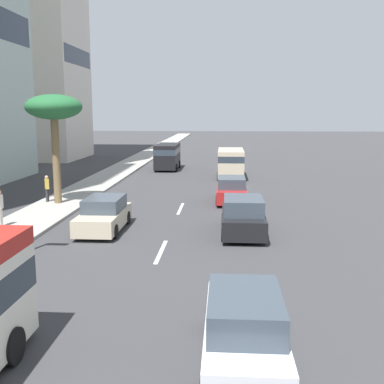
{
  "coord_description": "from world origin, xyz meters",
  "views": [
    {
      "loc": [
        -4.07,
        -2.49,
        5.56
      ],
      "look_at": [
        17.88,
        -0.99,
        1.81
      ],
      "focal_mm": 44.54,
      "sensor_mm": 36.0,
      "label": 1
    }
  ],
  "objects_px": {
    "car_third": "(231,190)",
    "palm_tree": "(54,110)",
    "car_fifth": "(243,216)",
    "van_sixth": "(168,155)",
    "car_fourth": "(104,215)",
    "car_second": "(244,330)",
    "pedestrian_mid_block": "(0,206)",
    "pedestrian_by_tree": "(47,187)",
    "van_lead": "(231,162)"
  },
  "relations": [
    {
      "from": "car_third",
      "to": "pedestrian_by_tree",
      "type": "relative_size",
      "value": 2.82
    },
    {
      "from": "car_third",
      "to": "palm_tree",
      "type": "bearing_deg",
      "value": 99.72
    },
    {
      "from": "van_lead",
      "to": "car_third",
      "type": "height_order",
      "value": "van_lead"
    },
    {
      "from": "palm_tree",
      "to": "van_lead",
      "type": "bearing_deg",
      "value": -39.68
    },
    {
      "from": "pedestrian_by_tree",
      "to": "car_third",
      "type": "bearing_deg",
      "value": -110.72
    },
    {
      "from": "car_fifth",
      "to": "car_fourth",
      "type": "bearing_deg",
      "value": 88.21
    },
    {
      "from": "car_third",
      "to": "car_fifth",
      "type": "bearing_deg",
      "value": -176.86
    },
    {
      "from": "pedestrian_mid_block",
      "to": "palm_tree",
      "type": "bearing_deg",
      "value": 173.44
    },
    {
      "from": "car_fifth",
      "to": "van_sixth",
      "type": "xyz_separation_m",
      "value": [
        24.07,
        6.34,
        0.59
      ]
    },
    {
      "from": "car_fifth",
      "to": "van_sixth",
      "type": "height_order",
      "value": "van_sixth"
    },
    {
      "from": "car_fourth",
      "to": "car_fifth",
      "type": "distance_m",
      "value": 6.52
    },
    {
      "from": "car_fifth",
      "to": "pedestrian_mid_block",
      "type": "height_order",
      "value": "pedestrian_mid_block"
    },
    {
      "from": "car_fourth",
      "to": "car_third",
      "type": "bearing_deg",
      "value": 141.1
    },
    {
      "from": "car_second",
      "to": "pedestrian_mid_block",
      "type": "bearing_deg",
      "value": 43.92
    },
    {
      "from": "car_third",
      "to": "pedestrian_by_tree",
      "type": "distance_m",
      "value": 11.22
    },
    {
      "from": "car_third",
      "to": "car_fourth",
      "type": "height_order",
      "value": "car_third"
    },
    {
      "from": "car_second",
      "to": "pedestrian_mid_block",
      "type": "height_order",
      "value": "pedestrian_mid_block"
    },
    {
      "from": "pedestrian_mid_block",
      "to": "pedestrian_by_tree",
      "type": "relative_size",
      "value": 1.11
    },
    {
      "from": "palm_tree",
      "to": "pedestrian_mid_block",
      "type": "bearing_deg",
      "value": 173.4
    },
    {
      "from": "car_fourth",
      "to": "van_sixth",
      "type": "height_order",
      "value": "van_sixth"
    },
    {
      "from": "car_fifth",
      "to": "pedestrian_by_tree",
      "type": "distance_m",
      "value": 13.18
    },
    {
      "from": "car_second",
      "to": "van_sixth",
      "type": "relative_size",
      "value": 0.88
    },
    {
      "from": "car_fifth",
      "to": "pedestrian_mid_block",
      "type": "bearing_deg",
      "value": 89.9
    },
    {
      "from": "car_third",
      "to": "palm_tree",
      "type": "relative_size",
      "value": 0.7
    },
    {
      "from": "van_lead",
      "to": "van_sixth",
      "type": "distance_m",
      "value": 8.15
    },
    {
      "from": "car_third",
      "to": "car_fourth",
      "type": "relative_size",
      "value": 1.0
    },
    {
      "from": "car_third",
      "to": "palm_tree",
      "type": "height_order",
      "value": "palm_tree"
    },
    {
      "from": "van_sixth",
      "to": "pedestrian_mid_block",
      "type": "distance_m",
      "value": 24.59
    },
    {
      "from": "car_fourth",
      "to": "car_fifth",
      "type": "relative_size",
      "value": 0.98
    },
    {
      "from": "van_lead",
      "to": "palm_tree",
      "type": "height_order",
      "value": "palm_tree"
    },
    {
      "from": "car_second",
      "to": "pedestrian_mid_block",
      "type": "distance_m",
      "value": 15.94
    },
    {
      "from": "car_fourth",
      "to": "pedestrian_by_tree",
      "type": "height_order",
      "value": "pedestrian_by_tree"
    },
    {
      "from": "car_fourth",
      "to": "car_fifth",
      "type": "height_order",
      "value": "car_fifth"
    },
    {
      "from": "van_sixth",
      "to": "pedestrian_mid_block",
      "type": "relative_size",
      "value": 2.98
    },
    {
      "from": "pedestrian_by_tree",
      "to": "palm_tree",
      "type": "relative_size",
      "value": 0.25
    },
    {
      "from": "van_lead",
      "to": "van_sixth",
      "type": "xyz_separation_m",
      "value": [
        5.52,
        6.0,
        0.03
      ]
    },
    {
      "from": "van_lead",
      "to": "pedestrian_by_tree",
      "type": "relative_size",
      "value": 3.26
    },
    {
      "from": "car_fourth",
      "to": "palm_tree",
      "type": "relative_size",
      "value": 0.7
    },
    {
      "from": "pedestrian_by_tree",
      "to": "palm_tree",
      "type": "height_order",
      "value": "palm_tree"
    },
    {
      "from": "car_fifth",
      "to": "palm_tree",
      "type": "relative_size",
      "value": 0.72
    },
    {
      "from": "car_second",
      "to": "van_sixth",
      "type": "xyz_separation_m",
      "value": [
        35.53,
        5.93,
        0.6
      ]
    },
    {
      "from": "car_second",
      "to": "pedestrian_mid_block",
      "type": "xyz_separation_m",
      "value": [
        11.48,
        11.06,
        0.33
      ]
    },
    {
      "from": "car_fifth",
      "to": "palm_tree",
      "type": "xyz_separation_m",
      "value": [
        5.98,
        10.77,
        4.81
      ]
    },
    {
      "from": "car_fourth",
      "to": "van_sixth",
      "type": "distance_m",
      "value": 23.88
    },
    {
      "from": "van_sixth",
      "to": "car_third",
      "type": "bearing_deg",
      "value": 19.92
    },
    {
      "from": "pedestrian_mid_block",
      "to": "palm_tree",
      "type": "xyz_separation_m",
      "value": [
        5.95,
        -0.69,
        4.48
      ]
    },
    {
      "from": "pedestrian_by_tree",
      "to": "car_second",
      "type": "bearing_deg",
      "value": -175.91
    },
    {
      "from": "car_second",
      "to": "pedestrian_by_tree",
      "type": "height_order",
      "value": "pedestrian_by_tree"
    },
    {
      "from": "car_second",
      "to": "van_sixth",
      "type": "bearing_deg",
      "value": 9.48
    },
    {
      "from": "pedestrian_mid_block",
      "to": "car_second",
      "type": "bearing_deg",
      "value": 43.96
    }
  ]
}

